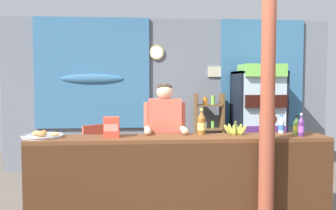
% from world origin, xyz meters
% --- Properties ---
extents(ground_plane, '(7.60, 7.60, 0.00)m').
position_xyz_m(ground_plane, '(0.00, 1.15, 0.00)').
color(ground_plane, '#665B51').
extents(back_wall_curtained, '(5.67, 0.22, 2.61)m').
position_xyz_m(back_wall_curtained, '(-0.01, 2.93, 1.36)').
color(back_wall_curtained, slate).
rests_on(back_wall_curtained, ground).
extents(stall_counter, '(3.18, 0.45, 0.95)m').
position_xyz_m(stall_counter, '(-0.09, 0.32, 0.57)').
color(stall_counter, brown).
rests_on(stall_counter, ground).
extents(timber_post, '(0.18, 0.15, 2.48)m').
position_xyz_m(timber_post, '(0.74, 0.09, 1.19)').
color(timber_post, brown).
rests_on(timber_post, ground).
extents(drink_fridge, '(0.77, 0.73, 1.81)m').
position_xyz_m(drink_fridge, '(1.44, 2.40, 1.00)').
color(drink_fridge, black).
rests_on(drink_fridge, ground).
extents(bottle_shelf_rack, '(0.48, 0.28, 1.34)m').
position_xyz_m(bottle_shelf_rack, '(0.64, 2.60, 0.70)').
color(bottle_shelf_rack, brown).
rests_on(bottle_shelf_rack, ground).
extents(plastic_lawn_chair, '(0.62, 0.62, 0.86)m').
position_xyz_m(plastic_lawn_chair, '(-1.15, 2.22, 0.49)').
color(plastic_lawn_chair, '#E5563D').
rests_on(plastic_lawn_chair, ground).
extents(shopkeeper, '(0.49, 0.42, 1.51)m').
position_xyz_m(shopkeeper, '(-0.23, 0.81, 0.95)').
color(shopkeeper, '#28282D').
rests_on(shopkeeper, ground).
extents(soda_bottle_iced_tea, '(0.09, 0.09, 0.29)m').
position_xyz_m(soda_bottle_iced_tea, '(0.16, 0.55, 1.07)').
color(soda_bottle_iced_tea, brown).
rests_on(soda_bottle_iced_tea, stall_counter).
extents(soda_bottle_grape_soda, '(0.07, 0.07, 0.25)m').
position_xyz_m(soda_bottle_grape_soda, '(1.20, 0.33, 1.05)').
color(soda_bottle_grape_soda, '#56286B').
rests_on(soda_bottle_grape_soda, stall_counter).
extents(soda_bottle_lime_soda, '(0.07, 0.07, 0.21)m').
position_xyz_m(soda_bottle_lime_soda, '(1.21, 0.47, 1.04)').
color(soda_bottle_lime_soda, '#75C64C').
rests_on(soda_bottle_lime_soda, stall_counter).
extents(soda_bottle_water, '(0.06, 0.06, 0.21)m').
position_xyz_m(soda_bottle_water, '(1.08, 0.58, 1.04)').
color(soda_bottle_water, silver).
rests_on(soda_bottle_water, stall_counter).
extents(snack_box_crackers, '(0.16, 0.14, 0.21)m').
position_xyz_m(snack_box_crackers, '(-0.82, 0.44, 1.05)').
color(snack_box_crackers, '#E5422D').
rests_on(snack_box_crackers, stall_counter).
extents(pastry_tray, '(0.43, 0.43, 0.07)m').
position_xyz_m(pastry_tray, '(-1.54, 0.48, 0.97)').
color(pastry_tray, '#BCBCC1').
rests_on(pastry_tray, stall_counter).
extents(banana_bunch, '(0.28, 0.06, 0.16)m').
position_xyz_m(banana_bunch, '(0.52, 0.49, 1.01)').
color(banana_bunch, '#B7C647').
rests_on(banana_bunch, stall_counter).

